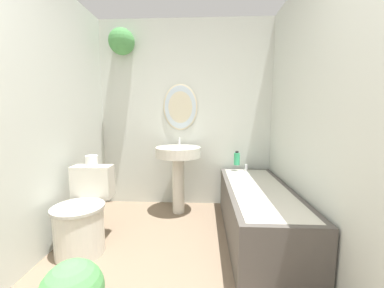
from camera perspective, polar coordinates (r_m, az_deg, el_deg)
The scene contains 8 objects.
wall_back at distance 3.12m, azimuth -2.91°, elevation 8.65°, with size 2.33×0.32×2.40m.
wall_left at distance 2.24m, azimuth -35.32°, elevation 5.75°, with size 0.06×2.77×2.40m.
wall_right at distance 1.98m, azimuth 29.98°, elevation 6.09°, with size 0.06×2.77×2.40m.
toilet at distance 2.39m, azimuth -25.00°, elevation -16.03°, with size 0.44×0.59×0.72m.
pedestal_sink at distance 2.85m, azimuth -3.35°, elevation -4.39°, with size 0.54×0.54×0.91m.
bathtub at distance 2.48m, azimuth 15.71°, elevation -15.38°, with size 0.62×1.61×0.58m.
shampoo_bottle at distance 3.00m, azimuth 10.81°, elevation -3.49°, with size 0.07×0.07×0.17m.
toilet_paper_roll at distance 2.45m, azimuth -23.15°, elevation -3.74°, with size 0.11×0.11×0.10m.
Camera 1 is at (0.24, -0.44, 1.21)m, focal length 22.00 mm.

